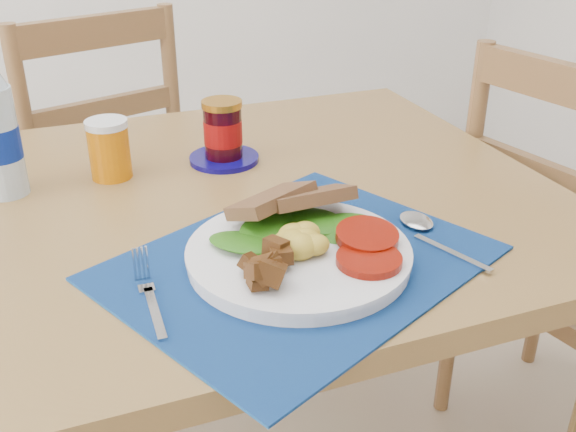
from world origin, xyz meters
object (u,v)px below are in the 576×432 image
at_px(breakfast_plate, 296,250).
at_px(chair_far, 91,153).
at_px(chair_end, 568,226).
at_px(jam_on_saucer, 223,135).
at_px(juice_glass, 109,151).

bearing_deg(breakfast_plate, chair_far, 83.80).
xyz_separation_m(chair_far, chair_end, (0.87, -0.75, -0.01)).
relative_size(chair_far, breakfast_plate, 3.84).
xyz_separation_m(chair_end, jam_on_saucer, (-0.68, 0.18, 0.23)).
relative_size(chair_far, chair_end, 1.01).
bearing_deg(chair_end, juice_glass, 65.83).
bearing_deg(juice_glass, chair_far, 89.51).
bearing_deg(juice_glass, breakfast_plate, -64.37).
xyz_separation_m(chair_end, juice_glass, (-0.88, 0.18, 0.22)).
distance_m(breakfast_plate, jam_on_saucer, 0.39).
distance_m(chair_end, jam_on_saucer, 0.73).
bearing_deg(chair_far, chair_end, 121.65).
relative_size(chair_far, juice_glass, 11.84).
xyz_separation_m(chair_end, breakfast_plate, (-0.69, -0.21, 0.20)).
xyz_separation_m(chair_far, breakfast_plate, (0.18, -0.97, 0.19)).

